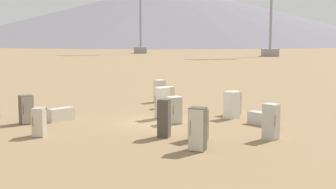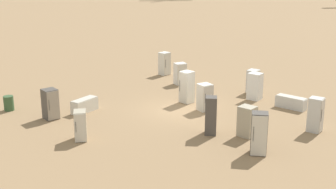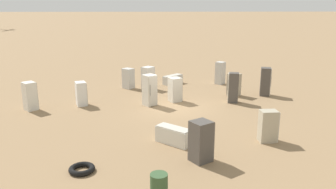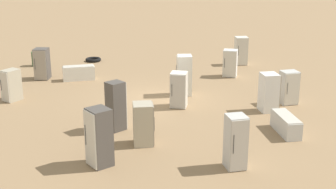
# 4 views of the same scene
# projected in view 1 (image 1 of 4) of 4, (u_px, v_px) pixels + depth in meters

# --- Properties ---
(ground_plane) EXTENTS (1000.00, 1000.00, 0.00)m
(ground_plane) POSITION_uv_depth(u_px,v_px,m) (153.00, 123.00, 27.03)
(ground_plane) COLOR #937551
(mountain_ridge_0) EXTENTS (271.17, 271.17, 35.16)m
(mountain_ridge_0) POSITION_uv_depth(u_px,v_px,m) (170.00, 14.00, 288.92)
(mountain_ridge_0) COLOR slate
(mountain_ridge_0) RESTS_ON ground_plane
(power_pylon_2) EXTENTS (10.24, 3.51, 29.26)m
(power_pylon_2) POSITION_uv_depth(u_px,v_px,m) (273.00, 16.00, 106.69)
(power_pylon_2) COLOR gray
(power_pylon_2) RESTS_ON ground_plane
(power_pylon_3) EXTENTS (9.86, 3.38, 28.17)m
(power_pylon_3) POSITION_uv_depth(u_px,v_px,m) (143.00, 20.00, 123.58)
(power_pylon_3) COLOR gray
(power_pylon_3) RESTS_ON ground_plane
(discarded_fridge_0) EXTENTS (1.59, 1.69, 0.69)m
(discarded_fridge_0) POSITION_uv_depth(u_px,v_px,m) (265.00, 119.00, 26.34)
(discarded_fridge_0) COLOR silver
(discarded_fridge_0) RESTS_ON ground_plane
(discarded_fridge_1) EXTENTS (1.54, 1.60, 0.75)m
(discarded_fridge_1) POSITION_uv_depth(u_px,v_px,m) (63.00, 114.00, 27.59)
(discarded_fridge_1) COLOR silver
(discarded_fridge_1) RESTS_ON ground_plane
(discarded_fridge_2) EXTENTS (0.95, 0.95, 1.90)m
(discarded_fridge_2) POSITION_uv_depth(u_px,v_px,m) (164.00, 103.00, 28.29)
(discarded_fridge_2) COLOR silver
(discarded_fridge_2) RESTS_ON ground_plane
(discarded_fridge_3) EXTENTS (0.69, 0.75, 1.90)m
(discarded_fridge_3) POSITION_uv_depth(u_px,v_px,m) (166.00, 118.00, 23.10)
(discarded_fridge_3) COLOR #4C4742
(discarded_fridge_3) RESTS_ON ground_plane
(discarded_fridge_4) EXTENTS (0.56, 0.80, 1.44)m
(discarded_fridge_4) POSITION_uv_depth(u_px,v_px,m) (41.00, 122.00, 23.37)
(discarded_fridge_4) COLOR #B2A88E
(discarded_fridge_4) RESTS_ON ground_plane
(discarded_fridge_5) EXTENTS (0.88, 0.88, 1.74)m
(discarded_fridge_5) POSITION_uv_depth(u_px,v_px,m) (273.00, 122.00, 22.61)
(discarded_fridge_5) COLOR silver
(discarded_fridge_5) RESTS_ON ground_plane
(discarded_fridge_6) EXTENTS (1.02, 1.03, 1.64)m
(discarded_fridge_6) POSITION_uv_depth(u_px,v_px,m) (234.00, 105.00, 28.26)
(discarded_fridge_6) COLOR white
(discarded_fridge_6) RESTS_ON ground_plane
(discarded_fridge_7) EXTENTS (0.90, 0.92, 1.54)m
(discarded_fridge_7) POSITION_uv_depth(u_px,v_px,m) (177.00, 110.00, 26.68)
(discarded_fridge_7) COLOR beige
(discarded_fridge_7) RESTS_ON ground_plane
(discarded_fridge_8) EXTENTS (1.01, 1.01, 1.51)m
(discarded_fridge_8) POSITION_uv_depth(u_px,v_px,m) (201.00, 124.00, 22.58)
(discarded_fridge_8) COLOR #B2A88E
(discarded_fridge_8) RESTS_ON ground_plane
(discarded_fridge_9) EXTENTS (0.95, 0.94, 1.66)m
(discarded_fridge_9) POSITION_uv_depth(u_px,v_px,m) (162.00, 91.00, 35.22)
(discarded_fridge_9) COLOR silver
(discarded_fridge_9) RESTS_ON ground_plane
(discarded_fridge_10) EXTENTS (0.97, 0.97, 1.48)m
(discarded_fridge_10) POSITION_uv_depth(u_px,v_px,m) (237.00, 103.00, 29.69)
(discarded_fridge_10) COLOR silver
(discarded_fridge_10) RESTS_ON ground_plane
(discarded_fridge_11) EXTENTS (0.88, 0.81, 1.46)m
(discarded_fridge_11) POSITION_uv_depth(u_px,v_px,m) (171.00, 97.00, 32.44)
(discarded_fridge_11) COLOR white
(discarded_fridge_11) RESTS_ON ground_plane
(discarded_fridge_12) EXTENTS (0.98, 1.01, 1.63)m
(discarded_fridge_12) POSITION_uv_depth(u_px,v_px,m) (29.00, 109.00, 26.67)
(discarded_fridge_12) COLOR #4C4742
(discarded_fridge_12) RESTS_ON ground_plane
(discarded_fridge_13) EXTENTS (0.87, 0.86, 1.91)m
(discarded_fridge_13) POSITION_uv_depth(u_px,v_px,m) (200.00, 129.00, 20.44)
(discarded_fridge_13) COLOR #4C4742
(discarded_fridge_13) RESTS_ON ground_plane
(scrap_tire) EXTENTS (0.95, 0.95, 0.20)m
(scrap_tire) POSITION_uv_depth(u_px,v_px,m) (42.00, 109.00, 31.22)
(scrap_tire) COLOR black
(scrap_tire) RESTS_ON ground_plane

